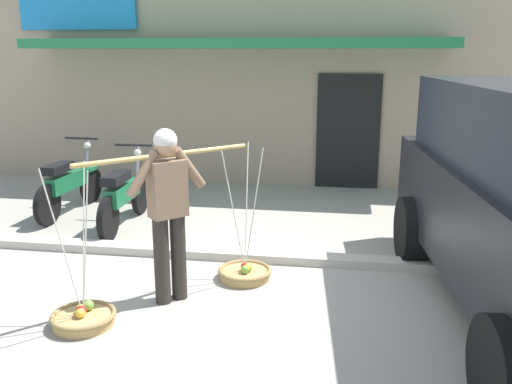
% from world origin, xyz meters
% --- Properties ---
extents(ground_plane, '(90.00, 90.00, 0.00)m').
position_xyz_m(ground_plane, '(0.00, 0.00, 0.00)').
color(ground_plane, '#9E998C').
extents(sidewalk_curb, '(20.00, 0.24, 0.10)m').
position_xyz_m(sidewalk_curb, '(0.00, 0.70, 0.05)').
color(sidewalk_curb, '#BAB4A5').
rests_on(sidewalk_curb, ground).
extents(fruit_vendor, '(1.27, 1.27, 1.70)m').
position_xyz_m(fruit_vendor, '(-0.54, -0.48, 0.98)').
color(fruit_vendor, '#2D2823').
rests_on(fruit_vendor, ground).
extents(fruit_basket_left_side, '(0.58, 0.58, 1.45)m').
position_xyz_m(fruit_basket_left_side, '(0.08, 0.14, 0.08)').
color(fruit_basket_left_side, tan).
rests_on(fruit_basket_left_side, ground).
extents(fruit_basket_right_side, '(0.58, 0.58, 1.45)m').
position_xyz_m(fruit_basket_right_side, '(-1.16, -1.09, 0.08)').
color(fruit_basket_right_side, tan).
rests_on(fruit_basket_right_side, ground).
extents(motorcycle_nearest_shop, '(0.54, 1.82, 1.09)m').
position_xyz_m(motorcycle_nearest_shop, '(-2.94, 2.13, 0.45)').
color(motorcycle_nearest_shop, black).
rests_on(motorcycle_nearest_shop, ground).
extents(motorcycle_second_in_row, '(0.54, 1.82, 1.09)m').
position_xyz_m(motorcycle_second_in_row, '(-1.88, 1.66, 0.45)').
color(motorcycle_second_in_row, black).
rests_on(motorcycle_second_in_row, ground).
extents(storefront_building, '(13.00, 6.00, 4.20)m').
position_xyz_m(storefront_building, '(-0.80, 6.96, 2.10)').
color(storefront_building, tan).
rests_on(storefront_building, ground).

